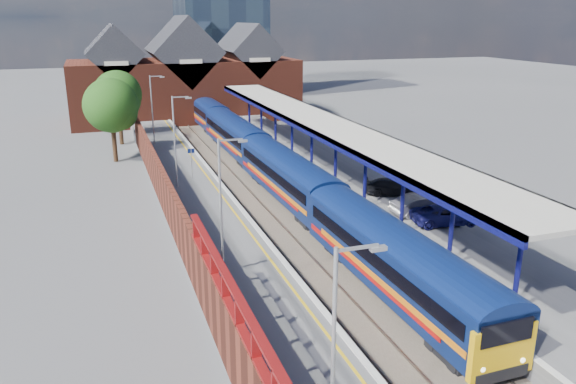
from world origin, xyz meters
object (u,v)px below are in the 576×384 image
object	(u,v)px
lamp_post_a	(338,350)
parked_car_silver	(421,205)
lamp_post_d	(153,106)
lamp_post_b	(223,198)
lamp_post_c	(176,136)
parked_car_dark	(392,187)
train	(258,151)
parked_car_blue	(446,214)
platform_sign	(191,158)

from	to	relation	value
lamp_post_a	parked_car_silver	bearing A→B (deg)	52.29
lamp_post_a	lamp_post_d	xyz separation A→B (m)	(0.00, 46.00, 0.00)
lamp_post_b	lamp_post_c	xyz separation A→B (m)	(0.00, 16.00, 0.00)
lamp_post_d	parked_car_dark	bearing A→B (deg)	-57.69
train	lamp_post_a	distance (m)	36.21
train	parked_car_blue	bearing A→B (deg)	-69.85
lamp_post_a	lamp_post_c	xyz separation A→B (m)	(0.00, 30.00, 0.00)
train	parked_car_silver	world-z (taller)	train
lamp_post_c	parked_car_silver	distance (m)	18.65
lamp_post_b	platform_sign	distance (m)	18.20
lamp_post_d	parked_car_silver	size ratio (longest dim) A/B	1.71
lamp_post_d	parked_car_blue	world-z (taller)	lamp_post_d
platform_sign	train	bearing A→B (deg)	26.49
train	parked_car_blue	size ratio (longest dim) A/B	14.84
parked_car_dark	parked_car_silver	bearing A→B (deg)	-161.98
lamp_post_a	parked_car_dark	xyz separation A→B (m)	(14.60, 22.90, -3.40)
parked_car_blue	lamp_post_a	bearing A→B (deg)	146.23
lamp_post_c	parked_car_dark	size ratio (longest dim) A/B	1.72
parked_car_silver	parked_car_dark	xyz separation A→B (m)	(0.36, 4.49, -0.08)
train	lamp_post_d	distance (m)	13.63
parked_car_silver	parked_car_blue	bearing A→B (deg)	-167.23
parked_car_dark	lamp_post_c	bearing A→B (deg)	86.73
train	platform_sign	size ratio (longest dim) A/B	26.38
lamp_post_a	lamp_post_c	world-z (taller)	same
lamp_post_a	lamp_post_d	distance (m)	46.00
lamp_post_c	parked_car_blue	distance (m)	20.40
parked_car_dark	parked_car_blue	xyz separation A→B (m)	(0.18, -6.55, 0.03)
lamp_post_a	lamp_post_c	distance (m)	30.00
platform_sign	parked_car_blue	world-z (taller)	platform_sign
lamp_post_b	lamp_post_c	world-z (taller)	same
lamp_post_a	lamp_post_b	xyz separation A→B (m)	(0.00, 14.00, 0.00)
platform_sign	parked_car_silver	size ratio (longest dim) A/B	0.61
lamp_post_a	parked_car_blue	distance (m)	22.30
lamp_post_b	lamp_post_a	bearing A→B (deg)	-90.00
train	platform_sign	distance (m)	7.28
lamp_post_c	platform_sign	world-z (taller)	lamp_post_c
train	parked_car_dark	distance (m)	14.07
lamp_post_b	parked_car_blue	world-z (taller)	lamp_post_b
lamp_post_c	lamp_post_d	size ratio (longest dim) A/B	1.00
lamp_post_a	train	bearing A→B (deg)	77.43
train	parked_car_silver	bearing A→B (deg)	-69.21
lamp_post_a	parked_car_blue	size ratio (longest dim) A/B	1.58
lamp_post_d	parked_car_silver	xyz separation A→B (m)	(14.24, -27.58, -3.32)
train	lamp_post_a	world-z (taller)	lamp_post_a
platform_sign	parked_car_blue	xyz separation A→B (m)	(13.42, -15.65, -1.07)
lamp_post_b	platform_sign	xyz separation A→B (m)	(1.36, 18.00, -2.30)
lamp_post_b	parked_car_dark	world-z (taller)	lamp_post_b
platform_sign	lamp_post_b	bearing A→B (deg)	-94.33
platform_sign	parked_car_silver	world-z (taller)	platform_sign
lamp_post_a	lamp_post_b	distance (m)	14.00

